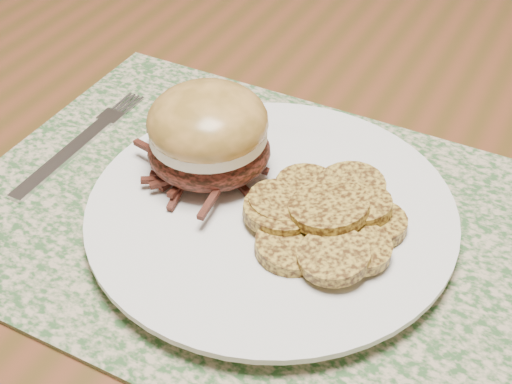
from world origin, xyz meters
TOP-DOWN VIEW (x-y plane):
  - placemat at (-0.19, -0.18)m, footprint 0.45×0.33m
  - dinner_plate at (-0.18, -0.18)m, footprint 0.26×0.26m
  - pork_sandwich at (-0.24, -0.17)m, footprint 0.12×0.12m
  - roasted_potatoes at (-0.14, -0.18)m, footprint 0.13×0.14m
  - fork at (-0.37, -0.17)m, footprint 0.02×0.17m

SIDE VIEW (x-z plane):
  - placemat at x=-0.19m, z-range 0.75..0.75m
  - fork at x=-0.37m, z-range 0.75..0.76m
  - dinner_plate at x=-0.18m, z-range 0.75..0.77m
  - roasted_potatoes at x=-0.14m, z-range 0.76..0.79m
  - pork_sandwich at x=-0.24m, z-range 0.77..0.84m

